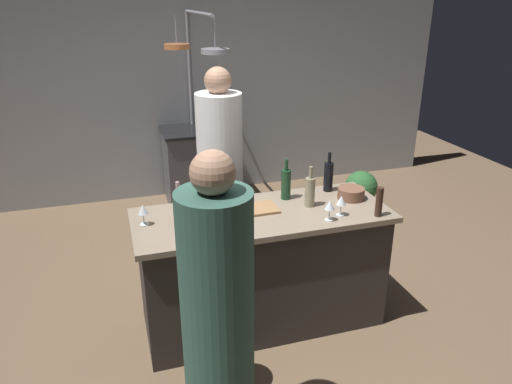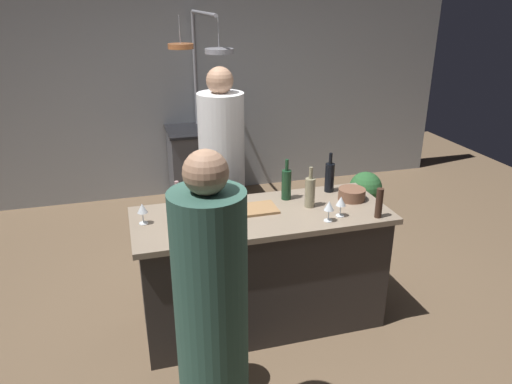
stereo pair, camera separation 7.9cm
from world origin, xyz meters
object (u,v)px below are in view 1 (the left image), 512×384
at_px(wine_glass_by_chef, 341,201).
at_px(potted_plant, 361,190).
at_px(wine_bottle_rose, 179,208).
at_px(wine_bottle_green, 286,184).
at_px(cutting_board, 254,209).
at_px(wine_bottle_dark, 328,176).
at_px(wine_glass_near_right_guest, 330,206).
at_px(mixing_bowl_steel, 190,230).
at_px(wine_bottle_white, 310,191).
at_px(mixing_bowl_wooden, 351,193).
at_px(stove_range, 198,165).
at_px(mixing_bowl_ceramic, 215,219).
at_px(guest_left, 218,327).
at_px(chef, 221,182).
at_px(wine_glass_near_left_guest, 143,210).
at_px(pepper_mill, 379,202).
at_px(bar_stool_left, 208,345).

bearing_deg(wine_glass_by_chef, potted_plant, 56.18).
relative_size(wine_bottle_rose, wine_bottle_green, 0.96).
relative_size(cutting_board, wine_bottle_dark, 1.03).
distance_m(wine_bottle_rose, wine_bottle_dark, 1.22).
bearing_deg(wine_glass_by_chef, wine_bottle_green, 123.19).
relative_size(wine_glass_near_right_guest, mixing_bowl_steel, 0.88).
distance_m(wine_bottle_white, mixing_bowl_wooden, 0.36).
xyz_separation_m(stove_range, wine_bottle_white, (0.36, -2.43, 0.57)).
height_order(potted_plant, wine_bottle_white, wine_bottle_white).
distance_m(cutting_board, wine_bottle_green, 0.34).
relative_size(wine_bottle_rose, mixing_bowl_ceramic, 1.39).
distance_m(guest_left, cutting_board, 1.18).
bearing_deg(mixing_bowl_wooden, stove_range, 106.52).
height_order(wine_glass_by_chef, wine_glass_near_right_guest, same).
bearing_deg(chef, mixing_bowl_steel, -113.51).
bearing_deg(wine_glass_near_left_guest, wine_bottle_white, -1.73).
relative_size(chef, cutting_board, 5.62).
bearing_deg(mixing_bowl_ceramic, wine_bottle_white, 7.33).
xyz_separation_m(pepper_mill, mixing_bowl_steel, (-1.29, 0.11, -0.07)).
xyz_separation_m(wine_bottle_green, mixing_bowl_ceramic, (-0.60, -0.27, -0.08)).
relative_size(wine_bottle_white, wine_glass_near_right_guest, 2.05).
xyz_separation_m(bar_stool_left, mixing_bowl_wooden, (1.25, 0.67, 0.57)).
distance_m(wine_glass_near_left_guest, wine_glass_near_right_guest, 1.24).
relative_size(guest_left, pepper_mill, 8.12).
bearing_deg(mixing_bowl_ceramic, wine_bottle_green, 24.33).
bearing_deg(wine_glass_near_left_guest, wine_bottle_green, 7.81).
distance_m(wine_bottle_green, mixing_bowl_ceramic, 0.67).
xyz_separation_m(wine_bottle_rose, mixing_bowl_wooden, (1.29, 0.05, -0.07)).
bearing_deg(wine_glass_near_right_guest, wine_bottle_rose, 165.77).
bearing_deg(mixing_bowl_ceramic, bar_stool_left, -108.47).
xyz_separation_m(wine_glass_near_right_guest, mixing_bowl_wooden, (0.32, 0.30, -0.06)).
height_order(wine_bottle_white, wine_glass_near_left_guest, wine_bottle_white).
relative_size(wine_bottle_green, mixing_bowl_wooden, 1.55).
bearing_deg(mixing_bowl_wooden, potted_plant, 57.35).
relative_size(wine_bottle_white, wine_glass_near_left_guest, 2.05).
bearing_deg(wine_glass_near_left_guest, chef, 48.03).
xyz_separation_m(potted_plant, mixing_bowl_steel, (-2.18, -1.68, 0.64)).
distance_m(guest_left, wine_glass_near_right_guest, 1.23).
bearing_deg(chef, stove_range, 86.38).
bearing_deg(wine_bottle_white, pepper_mill, -37.90).
bearing_deg(guest_left, wine_glass_near_right_guest, 38.47).
relative_size(cutting_board, wine_glass_by_chef, 2.19).
distance_m(wine_glass_by_chef, wine_glass_near_right_guest, 0.12).
height_order(guest_left, wine_glass_near_left_guest, guest_left).
bearing_deg(bar_stool_left, wine_bottle_white, 35.27).
bearing_deg(chef, wine_bottle_white, -60.46).
height_order(bar_stool_left, mixing_bowl_ceramic, mixing_bowl_ceramic).
bearing_deg(pepper_mill, guest_left, -151.13).
relative_size(chef, wine_glass_near_right_guest, 12.33).
xyz_separation_m(chef, wine_bottle_rose, (-0.48, -0.84, 0.18)).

